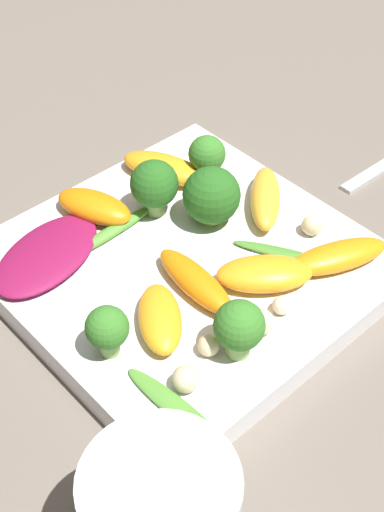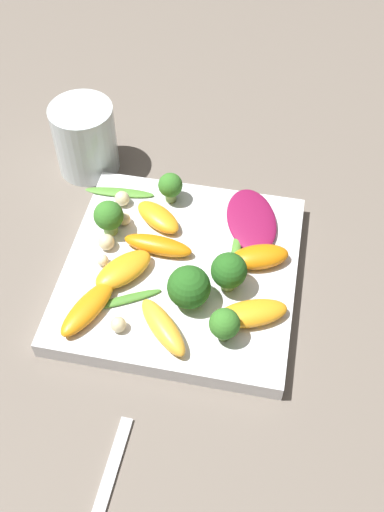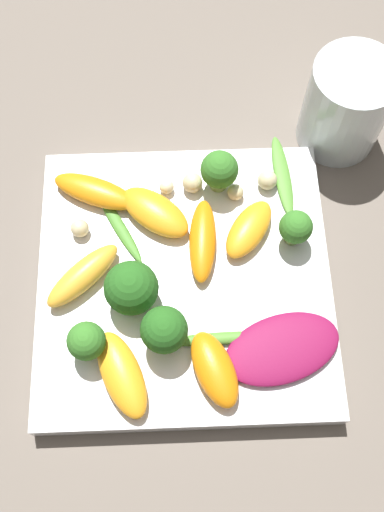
# 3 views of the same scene
# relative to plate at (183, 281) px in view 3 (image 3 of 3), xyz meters

# --- Properties ---
(ground_plane) EXTENTS (2.40, 2.40, 0.00)m
(ground_plane) POSITION_rel_plate_xyz_m (0.00, 0.00, -0.01)
(ground_plane) COLOR #6B6056
(plate) EXTENTS (0.24, 0.24, 0.02)m
(plate) POSITION_rel_plate_xyz_m (0.00, 0.00, 0.00)
(plate) COLOR white
(plate) RESTS_ON ground_plane
(drinking_glass) EXTENTS (0.08, 0.08, 0.09)m
(drinking_glass) POSITION_rel_plate_xyz_m (0.15, 0.15, 0.03)
(drinking_glass) COLOR silver
(drinking_glass) RESTS_ON ground_plane
(radicchio_leaf_0) EXTENTS (0.11, 0.08, 0.01)m
(radicchio_leaf_0) POSITION_rel_plate_xyz_m (0.08, -0.07, 0.02)
(radicchio_leaf_0) COLOR maroon
(radicchio_leaf_0) RESTS_ON plate
(orange_segment_0) EXTENTS (0.08, 0.05, 0.02)m
(orange_segment_0) POSITION_rel_plate_xyz_m (-0.08, 0.08, 0.02)
(orange_segment_0) COLOR orange
(orange_segment_0) RESTS_ON plate
(orange_segment_1) EXTENTS (0.07, 0.07, 0.02)m
(orange_segment_1) POSITION_rel_plate_xyz_m (-0.08, 0.00, 0.02)
(orange_segment_1) COLOR #FCAD33
(orange_segment_1) RESTS_ON plate
(orange_segment_2) EXTENTS (0.07, 0.07, 0.02)m
(orange_segment_2) POSITION_rel_plate_xyz_m (-0.02, 0.06, 0.02)
(orange_segment_2) COLOR orange
(orange_segment_2) RESTS_ON plate
(orange_segment_3) EXTENTS (0.06, 0.08, 0.02)m
(orange_segment_3) POSITION_rel_plate_xyz_m (-0.05, -0.08, 0.02)
(orange_segment_3) COLOR orange
(orange_segment_3) RESTS_ON plate
(orange_segment_4) EXTENTS (0.03, 0.08, 0.02)m
(orange_segment_4) POSITION_rel_plate_xyz_m (0.02, 0.03, 0.02)
(orange_segment_4) COLOR orange
(orange_segment_4) RESTS_ON plate
(orange_segment_5) EXTENTS (0.05, 0.07, 0.02)m
(orange_segment_5) POSITION_rel_plate_xyz_m (0.02, -0.08, 0.02)
(orange_segment_5) COLOR orange
(orange_segment_5) RESTS_ON plate
(orange_segment_6) EXTENTS (0.06, 0.07, 0.02)m
(orange_segment_6) POSITION_rel_plate_xyz_m (0.06, 0.04, 0.02)
(orange_segment_6) COLOR orange
(orange_segment_6) RESTS_ON plate
(broccoli_floret_0) EXTENTS (0.04, 0.04, 0.05)m
(broccoli_floret_0) POSITION_rel_plate_xyz_m (-0.04, -0.02, 0.03)
(broccoli_floret_0) COLOR #7A9E51
(broccoli_floret_0) RESTS_ON plate
(broccoli_floret_1) EXTENTS (0.03, 0.03, 0.04)m
(broccoli_floret_1) POSITION_rel_plate_xyz_m (0.09, 0.03, 0.03)
(broccoli_floret_1) COLOR #7A9E51
(broccoli_floret_1) RESTS_ON plate
(broccoli_floret_2) EXTENTS (0.03, 0.03, 0.04)m
(broccoli_floret_2) POSITION_rel_plate_xyz_m (0.03, 0.09, 0.03)
(broccoli_floret_2) COLOR #84AD5B
(broccoli_floret_2) RESTS_ON plate
(broccoli_floret_3) EXTENTS (0.04, 0.04, 0.05)m
(broccoli_floret_3) POSITION_rel_plate_xyz_m (-0.02, -0.05, 0.04)
(broccoli_floret_3) COLOR #7A9E51
(broccoli_floret_3) RESTS_ON plate
(broccoli_floret_4) EXTENTS (0.03, 0.03, 0.04)m
(broccoli_floret_4) POSITION_rel_plate_xyz_m (-0.08, -0.06, 0.03)
(broccoli_floret_4) COLOR #7A9E51
(broccoli_floret_4) RESTS_ON plate
(arugula_sprig_0) EXTENTS (0.09, 0.01, 0.01)m
(arugula_sprig_0) POSITION_rel_plate_xyz_m (0.02, -0.06, 0.01)
(arugula_sprig_0) COLOR #518E33
(arugula_sprig_0) RESTS_ON plate
(arugula_sprig_1) EXTENTS (0.02, 0.08, 0.00)m
(arugula_sprig_1) POSITION_rel_plate_xyz_m (0.09, 0.09, 0.01)
(arugula_sprig_1) COLOR #518E33
(arugula_sprig_1) RESTS_ON plate
(arugula_sprig_2) EXTENTS (0.05, 0.07, 0.00)m
(arugula_sprig_2) POSITION_rel_plate_xyz_m (-0.05, 0.05, 0.01)
(arugula_sprig_2) COLOR #47842D
(arugula_sprig_2) RESTS_ON plate
(macadamia_nut_0) EXTENTS (0.02, 0.02, 0.02)m
(macadamia_nut_0) POSITION_rel_plate_xyz_m (0.08, 0.08, 0.02)
(macadamia_nut_0) COLOR beige
(macadamia_nut_0) RESTS_ON plate
(macadamia_nut_1) EXTENTS (0.02, 0.02, 0.02)m
(macadamia_nut_1) POSITION_rel_plate_xyz_m (0.01, 0.08, 0.02)
(macadamia_nut_1) COLOR beige
(macadamia_nut_1) RESTS_ON plate
(macadamia_nut_2) EXTENTS (0.01, 0.01, 0.01)m
(macadamia_nut_2) POSITION_rel_plate_xyz_m (-0.01, 0.08, 0.02)
(macadamia_nut_2) COLOR beige
(macadamia_nut_2) RESTS_ON plate
(macadamia_nut_3) EXTENTS (0.02, 0.02, 0.02)m
(macadamia_nut_3) POSITION_rel_plate_xyz_m (-0.09, 0.04, 0.02)
(macadamia_nut_3) COLOR beige
(macadamia_nut_3) RESTS_ON plate
(macadamia_nut_4) EXTENTS (0.01, 0.01, 0.01)m
(macadamia_nut_4) POSITION_rel_plate_xyz_m (0.05, 0.07, 0.02)
(macadamia_nut_4) COLOR beige
(macadamia_nut_4) RESTS_ON plate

